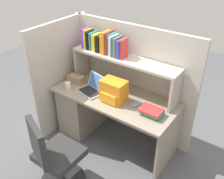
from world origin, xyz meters
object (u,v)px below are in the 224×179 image
at_px(paper_cup, 68,85).
at_px(tissue_box, 76,79).
at_px(computer_mouse, 136,105).
at_px(office_chair, 55,160).
at_px(backpack, 113,91).
at_px(laptop, 93,88).

distance_m(paper_cup, tissue_box, 0.17).
height_order(computer_mouse, office_chair, office_chair).
height_order(paper_cup, office_chair, office_chair).
relative_size(computer_mouse, tissue_box, 0.47).
bearing_deg(computer_mouse, office_chair, -97.93).
xyz_separation_m(paper_cup, office_chair, (0.52, -0.78, -0.38)).
height_order(backpack, office_chair, backpack).
bearing_deg(laptop, paper_cup, -159.51).
height_order(tissue_box, office_chair, office_chair).
xyz_separation_m(computer_mouse, tissue_box, (-0.95, 0.01, 0.03)).
distance_m(backpack, tissue_box, 0.67).
distance_m(laptop, paper_cup, 0.34).
distance_m(backpack, paper_cup, 0.67).
xyz_separation_m(laptop, tissue_box, (-0.33, 0.05, -0.00)).
bearing_deg(tissue_box, office_chair, -66.02).
bearing_deg(laptop, backpack, -1.89).
bearing_deg(office_chair, computer_mouse, -91.76).
bearing_deg(laptop, office_chair, -77.35).
height_order(computer_mouse, tissue_box, tissue_box).
bearing_deg(office_chair, paper_cup, -34.14).
bearing_deg(paper_cup, tissue_box, 93.97).
relative_size(backpack, paper_cup, 3.67).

